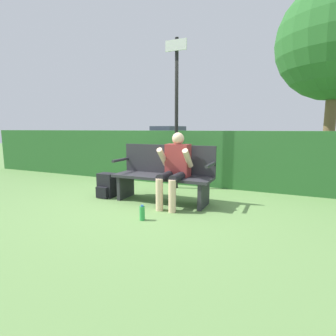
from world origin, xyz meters
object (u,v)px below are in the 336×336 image
(park_bench, at_px, (164,174))
(water_bottle, at_px, (142,213))
(signpost, at_px, (176,107))
(backpack, at_px, (106,186))
(parked_car, at_px, (168,138))
(person_seated, at_px, (175,166))

(park_bench, relative_size, water_bottle, 8.00)
(water_bottle, xyz_separation_m, signpost, (-0.31, 1.97, 1.54))
(backpack, bearing_deg, park_bench, 9.11)
(park_bench, xyz_separation_m, parked_car, (-4.72, 10.88, 0.19))
(backpack, height_order, water_bottle, backpack)
(water_bottle, height_order, signpost, signpost)
(person_seated, bearing_deg, park_bench, 150.66)
(park_bench, bearing_deg, backpack, -170.89)
(park_bench, distance_m, backpack, 1.10)
(backpack, xyz_separation_m, signpost, (0.87, 1.16, 1.43))
(person_seated, relative_size, backpack, 2.71)
(person_seated, height_order, backpack, person_seated)
(park_bench, xyz_separation_m, water_bottle, (0.13, -0.98, -0.36))
(person_seated, distance_m, water_bottle, 1.00)
(park_bench, distance_m, water_bottle, 1.05)
(person_seated, height_order, signpost, signpost)
(person_seated, xyz_separation_m, backpack, (-1.32, -0.02, -0.43))
(person_seated, relative_size, parked_car, 0.27)
(person_seated, bearing_deg, water_bottle, -98.91)
(park_bench, bearing_deg, parked_car, 113.44)
(water_bottle, bearing_deg, signpost, 99.05)
(backpack, xyz_separation_m, parked_car, (-3.66, 11.05, 0.45))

